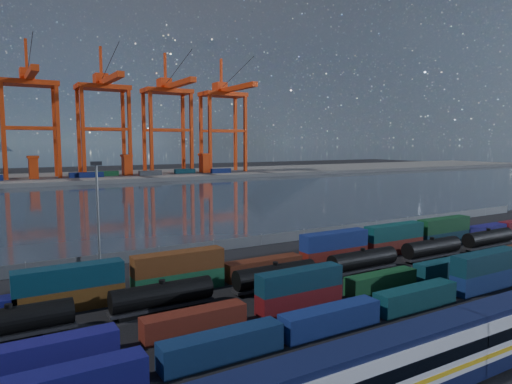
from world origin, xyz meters
TOP-DOWN VIEW (x-y plane):
  - ground at (0.00, 0.00)m, footprint 700.00×700.00m
  - harbor_water at (0.00, 105.00)m, footprint 700.00×700.00m
  - far_quay at (0.00, 210.00)m, footprint 700.00×70.00m
  - distant_mountains at (63.02, 1600.00)m, footprint 2470.00×1100.00m
  - container_row_south at (-16.10, -9.37)m, footprint 140.01×2.37m
  - container_row_mid at (6.65, -2.71)m, footprint 140.94×2.24m
  - container_row_north at (1.56, 10.61)m, footprint 140.26×2.47m
  - tanker_string at (-11.95, 4.64)m, footprint 105.21×2.62m
  - waterfront_fence at (-0.00, 28.00)m, footprint 160.12×0.12m
  - yard_light_mast at (-30.00, 26.00)m, footprint 1.60×0.40m
  - gantry_cranes at (-7.50, 203.16)m, footprint 201.68×51.23m
  - quay_containers at (-11.00, 195.46)m, footprint 172.58×10.99m
  - straddle_carriers at (-2.50, 200.00)m, footprint 140.00×7.00m

SIDE VIEW (x-z plane):
  - ground at x=0.00m, z-range 0.00..0.00m
  - harbor_water at x=0.00m, z-range 0.01..0.01m
  - far_quay at x=0.00m, z-range 0.00..2.00m
  - waterfront_fence at x=0.00m, z-range -0.10..2.10m
  - container_row_mid at x=6.65m, z-range -0.98..3.79m
  - tanker_string at x=-11.95m, z-range 0.01..3.76m
  - container_row_south at x=-16.10m, z-range -0.59..4.47m
  - container_row_north at x=1.56m, z-range -0.49..4.76m
  - quay_containers at x=-11.00m, z-range 2.00..4.60m
  - straddle_carriers at x=-2.50m, z-range 2.27..13.37m
  - yard_light_mast at x=-30.00m, z-range 1.00..17.60m
  - gantry_cranes at x=-7.50m, z-range 7.84..77.21m
  - distant_mountains at x=63.02m, z-range -39.71..480.29m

